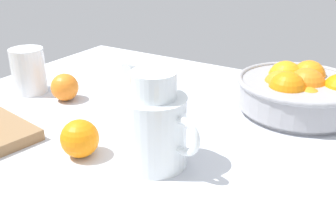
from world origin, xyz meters
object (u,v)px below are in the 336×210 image
fruit_bowl (299,91)px  juice_glass (29,74)px  loose_orange_2 (65,87)px  juice_pitcher (155,130)px  loose_orange_1 (80,138)px

fruit_bowl → juice_glass: (-61.88, -23.63, -0.01)cm
loose_orange_2 → juice_glass: bearing=-176.6°
loose_orange_2 → juice_pitcher: bearing=-20.5°
fruit_bowl → juice_pitcher: (-15.50, -35.89, 1.63)cm
fruit_bowl → juice_pitcher: size_ratio=1.56×
juice_glass → loose_orange_2: 11.75cm
fruit_bowl → loose_orange_1: 49.78cm
juice_pitcher → juice_glass: (-46.38, 12.26, -1.63)cm
juice_glass → loose_orange_1: 37.53cm
fruit_bowl → loose_orange_2: bearing=-155.5°
fruit_bowl → loose_orange_1: (-28.52, -40.77, -1.42)cm
juice_pitcher → juice_glass: juice_pitcher is taller
juice_glass → loose_orange_1: size_ratio=1.64×
juice_glass → fruit_bowl: bearing=20.9°
juice_pitcher → loose_orange_2: bearing=159.5°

